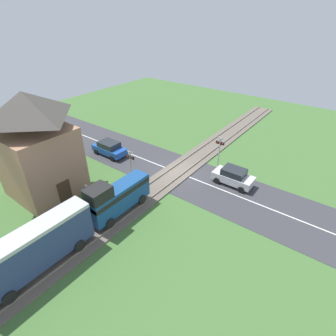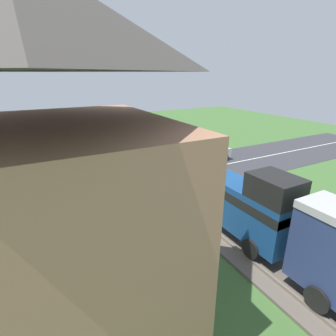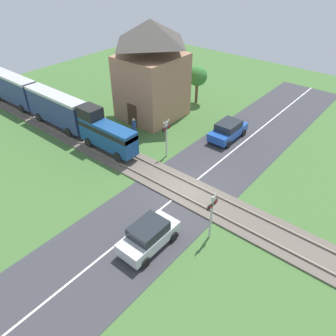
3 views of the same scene
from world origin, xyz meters
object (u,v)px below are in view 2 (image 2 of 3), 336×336
(crossing_signal_west_approach, at_px, (165,135))
(station_building, at_px, (45,199))
(pedestrian_by_station, at_px, (172,250))
(car_far_side, at_px, (25,202))
(crossing_signal_east_approach, at_px, (145,174))
(car_near_crossing, at_px, (207,151))

(crossing_signal_west_approach, xyz_separation_m, station_building, (9.66, 12.95, 2.24))
(crossing_signal_west_approach, relative_size, pedestrian_by_station, 1.98)
(car_far_side, height_order, crossing_signal_east_approach, crossing_signal_east_approach)
(pedestrian_by_station, bearing_deg, car_far_side, -54.90)
(crossing_signal_east_approach, bearing_deg, car_near_crossing, -146.28)
(crossing_signal_west_approach, relative_size, crossing_signal_east_approach, 1.00)
(station_building, relative_size, pedestrian_by_station, 5.49)
(car_near_crossing, distance_m, pedestrian_by_station, 12.71)
(car_near_crossing, bearing_deg, crossing_signal_west_approach, -39.93)
(car_far_side, distance_m, crossing_signal_east_approach, 6.02)
(station_building, xyz_separation_m, pedestrian_by_station, (-3.82, -1.28, -3.53))
(car_far_side, xyz_separation_m, crossing_signal_west_approach, (-10.45, -5.11, 1.21))
(car_near_crossing, height_order, car_far_side, car_near_crossing)
(car_far_side, relative_size, pedestrian_by_station, 2.46)
(crossing_signal_west_approach, distance_m, pedestrian_by_station, 13.11)
(car_near_crossing, xyz_separation_m, pedestrian_by_station, (8.51, 9.44, -0.09))
(car_far_side, height_order, station_building, station_building)
(car_near_crossing, relative_size, pedestrian_by_station, 2.27)
(car_near_crossing, relative_size, crossing_signal_west_approach, 1.15)
(station_building, bearing_deg, car_near_crossing, -138.99)
(car_near_crossing, relative_size, crossing_signal_east_approach, 1.15)
(car_far_side, bearing_deg, crossing_signal_east_approach, 157.75)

